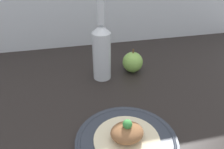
% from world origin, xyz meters
% --- Properties ---
extents(ground_plane, '(1.80, 1.10, 0.04)m').
position_xyz_m(ground_plane, '(0.00, 0.00, -0.02)').
color(ground_plane, black).
extents(plate, '(0.26, 0.26, 0.02)m').
position_xyz_m(plate, '(0.05, -0.14, 0.01)').
color(plate, '#2D333D').
rests_on(plate, ground_plane).
extents(plated_food, '(0.17, 0.17, 0.06)m').
position_xyz_m(plated_food, '(0.05, -0.14, 0.03)').
color(plated_food, beige).
rests_on(plated_food, plate).
extents(cider_bottle, '(0.07, 0.07, 0.31)m').
position_xyz_m(cider_bottle, '(0.05, 0.19, 0.12)').
color(cider_bottle, silver).
rests_on(cider_bottle, ground_plane).
extents(apple, '(0.08, 0.08, 0.10)m').
position_xyz_m(apple, '(0.17, 0.21, 0.04)').
color(apple, '#84B74C').
rests_on(apple, ground_plane).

